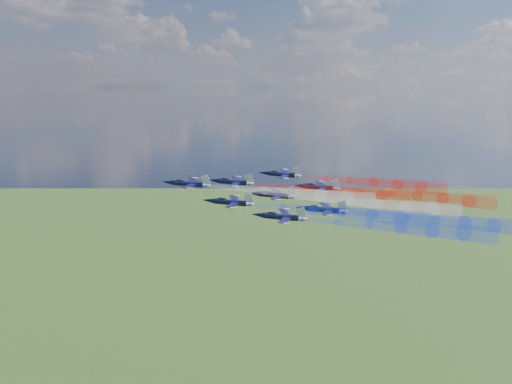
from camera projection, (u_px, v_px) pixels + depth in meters
jet_lead at (189, 184)px, 155.84m from camera, size 17.35×17.42×5.93m
trail_lead at (292, 193)px, 155.29m from camera, size 36.15×33.13×8.71m
jet_inner_left at (231, 202)px, 145.32m from camera, size 17.35×17.42×5.93m
trail_inner_left at (342, 212)px, 144.77m from camera, size 36.15×33.13×8.71m
jet_inner_right at (233, 182)px, 165.23m from camera, size 17.35×17.42×5.93m
trail_inner_right at (331, 191)px, 164.68m from camera, size 36.15×33.13×8.71m
jet_outer_left at (282, 217)px, 136.05m from camera, size 17.35×17.42×5.93m
trail_outer_left at (401, 228)px, 135.50m from camera, size 36.15×33.13×8.71m
jet_center_third at (274, 195)px, 155.92m from camera, size 17.35×17.42×5.93m
trail_center_third at (378, 204)px, 155.36m from camera, size 36.15×33.13×8.71m
jet_outer_right at (282, 174)px, 176.97m from camera, size 17.35×17.42×5.93m
trail_outer_right at (374, 183)px, 176.41m from camera, size 36.15×33.13×8.71m
jet_rear_left at (324, 210)px, 145.28m from camera, size 17.35×17.42×5.93m
trail_rear_left at (435, 220)px, 144.73m from camera, size 36.15×33.13×8.71m
jet_rear_right at (319, 187)px, 165.21m from camera, size 17.35×17.42×5.93m
trail_rear_right at (417, 196)px, 164.66m from camera, size 36.15×33.13×8.71m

